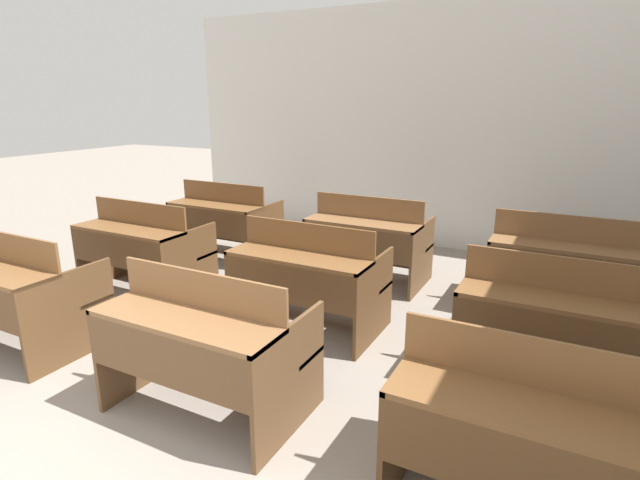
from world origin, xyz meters
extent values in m
cube|color=silver|center=(0.00, 5.89, 1.53)|extent=(6.39, 0.06, 3.07)
cube|color=brown|center=(-1.08, 1.63, 0.35)|extent=(0.03, 0.77, 0.70)
cube|color=brown|center=(-1.67, 1.59, 0.82)|extent=(1.20, 0.02, 0.23)
cube|color=brown|center=(-1.67, 1.86, 0.39)|extent=(1.20, 0.31, 0.03)
cube|color=brown|center=(-1.67, 1.86, 0.14)|extent=(1.14, 0.04, 0.04)
cube|color=brown|center=(-0.36, 1.64, 0.35)|extent=(0.03, 0.77, 0.70)
cube|color=brown|center=(0.81, 1.64, 0.35)|extent=(0.03, 0.77, 0.70)
cube|color=brown|center=(0.23, 1.43, 0.68)|extent=(1.20, 0.36, 0.03)
cube|color=brown|center=(0.23, 1.26, 0.51)|extent=(1.14, 0.02, 0.31)
cube|color=brown|center=(0.23, 1.60, 0.82)|extent=(1.20, 0.02, 0.23)
cube|color=brown|center=(0.23, 1.87, 0.39)|extent=(1.20, 0.31, 0.03)
cube|color=brown|center=(0.23, 1.87, 0.14)|extent=(1.14, 0.04, 0.04)
cube|color=#53371E|center=(1.50, 1.64, 0.35)|extent=(0.03, 0.77, 0.70)
cube|color=brown|center=(2.09, 1.44, 0.68)|extent=(1.20, 0.36, 0.03)
cube|color=#53371E|center=(2.09, 1.27, 0.51)|extent=(1.14, 0.02, 0.31)
cube|color=brown|center=(2.09, 1.60, 0.82)|extent=(1.20, 0.02, 0.23)
cube|color=brown|center=(2.09, 1.88, 0.39)|extent=(1.20, 0.31, 0.03)
cube|color=#53371E|center=(2.09, 1.88, 0.14)|extent=(1.14, 0.04, 0.04)
cube|color=#53371E|center=(-2.27, 2.95, 0.35)|extent=(0.03, 0.77, 0.70)
cube|color=#53371E|center=(-1.10, 2.95, 0.35)|extent=(0.03, 0.77, 0.70)
cube|color=brown|center=(-1.69, 2.75, 0.68)|extent=(1.20, 0.36, 0.03)
cube|color=#53371E|center=(-1.69, 2.58, 0.51)|extent=(1.14, 0.02, 0.31)
cube|color=brown|center=(-1.69, 2.91, 0.82)|extent=(1.20, 0.02, 0.23)
cube|color=brown|center=(-1.69, 3.18, 0.39)|extent=(1.20, 0.31, 0.03)
cube|color=#53371E|center=(-1.69, 3.18, 0.14)|extent=(1.14, 0.04, 0.04)
cube|color=#53361D|center=(-0.37, 2.96, 0.35)|extent=(0.03, 0.77, 0.70)
cube|color=#53361D|center=(0.80, 2.96, 0.35)|extent=(0.03, 0.77, 0.70)
cube|color=brown|center=(0.22, 2.75, 0.68)|extent=(1.20, 0.36, 0.03)
cube|color=#53361D|center=(0.22, 2.58, 0.51)|extent=(1.14, 0.02, 0.31)
cube|color=brown|center=(0.22, 2.92, 0.82)|extent=(1.20, 0.02, 0.23)
cube|color=brown|center=(0.22, 3.19, 0.39)|extent=(1.20, 0.31, 0.03)
cube|color=#53361D|center=(0.22, 3.19, 0.14)|extent=(1.14, 0.04, 0.04)
cube|color=#54371E|center=(1.52, 2.94, 0.35)|extent=(0.03, 0.77, 0.70)
cube|color=brown|center=(2.10, 2.73, 0.68)|extent=(1.20, 0.36, 0.03)
cube|color=#54371E|center=(2.10, 2.56, 0.51)|extent=(1.14, 0.02, 0.31)
cube|color=brown|center=(2.10, 2.90, 0.82)|extent=(1.20, 0.02, 0.23)
cube|color=brown|center=(2.10, 3.17, 0.39)|extent=(1.20, 0.31, 0.03)
cube|color=#54371E|center=(2.10, 3.17, 0.14)|extent=(1.14, 0.04, 0.04)
cube|color=#52351C|center=(-2.25, 4.24, 0.35)|extent=(0.03, 0.77, 0.70)
cube|color=#52351C|center=(-1.08, 4.24, 0.35)|extent=(0.03, 0.77, 0.70)
cube|color=brown|center=(-1.67, 4.03, 0.68)|extent=(1.20, 0.36, 0.03)
cube|color=#52351C|center=(-1.67, 3.86, 0.51)|extent=(1.14, 0.02, 0.31)
cube|color=brown|center=(-1.67, 4.20, 0.82)|extent=(1.20, 0.02, 0.23)
cube|color=brown|center=(-1.67, 4.47, 0.39)|extent=(1.20, 0.31, 0.03)
cube|color=#52351C|center=(-1.67, 4.47, 0.14)|extent=(1.14, 0.04, 0.04)
cube|color=brown|center=(-0.36, 4.26, 0.35)|extent=(0.03, 0.77, 0.70)
cube|color=brown|center=(0.81, 4.26, 0.35)|extent=(0.03, 0.77, 0.70)
cube|color=brown|center=(0.23, 4.05, 0.68)|extent=(1.20, 0.36, 0.03)
cube|color=brown|center=(0.23, 3.88, 0.51)|extent=(1.14, 0.02, 0.31)
cube|color=brown|center=(0.23, 4.22, 0.82)|extent=(1.20, 0.02, 0.23)
cube|color=brown|center=(0.23, 4.49, 0.39)|extent=(1.20, 0.31, 0.03)
cube|color=brown|center=(0.23, 4.49, 0.14)|extent=(1.14, 0.04, 0.04)
cube|color=brown|center=(1.50, 4.27, 0.35)|extent=(0.03, 0.77, 0.70)
cube|color=brown|center=(2.67, 4.27, 0.35)|extent=(0.03, 0.77, 0.70)
cube|color=brown|center=(2.09, 4.06, 0.68)|extent=(1.20, 0.36, 0.03)
cube|color=brown|center=(2.09, 3.89, 0.51)|extent=(1.14, 0.02, 0.31)
cube|color=brown|center=(2.09, 4.23, 0.82)|extent=(1.20, 0.02, 0.23)
cube|color=brown|center=(2.09, 4.50, 0.39)|extent=(1.20, 0.31, 0.03)
cube|color=brown|center=(2.09, 4.50, 0.14)|extent=(1.14, 0.04, 0.04)
camera|label=1|loc=(2.13, -0.53, 1.91)|focal=28.00mm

